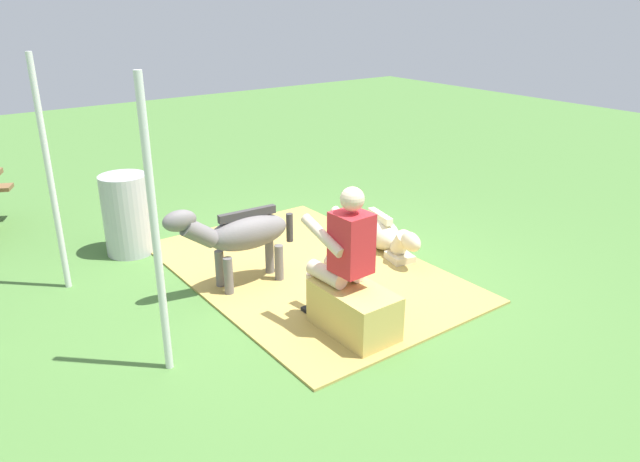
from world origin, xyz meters
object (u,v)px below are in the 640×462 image
person_seated (342,251)px  pony_lying (380,233)px  tent_pole_right (50,177)px  pony_standing (240,234)px  water_barrel (127,215)px  tent_pole_left (155,233)px  hay_bale (354,311)px

person_seated → pony_lying: size_ratio=0.96×
person_seated → tent_pole_right: (2.22, 1.73, 0.43)m
pony_standing → pony_lying: (-0.08, -1.77, -0.37)m
pony_lying → water_barrel: 2.86m
person_seated → tent_pole_right: 2.85m
pony_standing → water_barrel: bearing=21.2°
person_seated → tent_pole_left: size_ratio=0.57×
hay_bale → pony_standing: (1.34, 0.33, 0.35)m
tent_pole_left → pony_standing: bearing=-52.7°
person_seated → pony_lying: (1.10, -1.44, -0.52)m
tent_pole_right → water_barrel: bearing=-60.1°
person_seated → tent_pole_left: 1.57m
hay_bale → tent_pole_left: tent_pole_left is taller
pony_standing → water_barrel: pony_standing is taller
hay_bale → pony_lying: bearing=-48.7°
hay_bale → pony_lying: 1.91m
water_barrel → hay_bale: bearing=-162.1°
pony_lying → tent_pole_right: (1.12, 3.18, 0.95)m
hay_bale → water_barrel: water_barrel is taller
water_barrel → tent_pole_left: bearing=166.6°
person_seated → water_barrel: 2.86m
person_seated → tent_pole_right: size_ratio=0.57×
pony_standing → tent_pole_left: bearing=127.3°
water_barrel → tent_pole_right: tent_pole_right is taller
pony_lying → hay_bale: bearing=131.3°
hay_bale → pony_lying: size_ratio=0.57×
hay_bale → tent_pole_left: 1.81m
hay_bale → tent_pole_right: size_ratio=0.34×
water_barrel → tent_pole_right: size_ratio=0.40×
person_seated → pony_standing: bearing=15.5°
hay_bale → tent_pole_left: bearing=72.8°
tent_pole_left → person_seated: bearing=-101.4°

